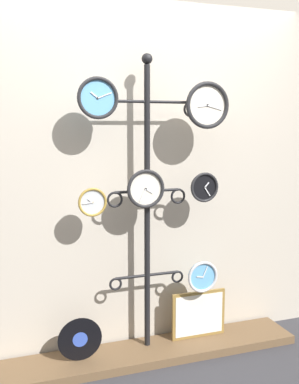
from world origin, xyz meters
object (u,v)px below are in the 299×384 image
(vinyl_record, at_px, (80,339))
(picture_frame, at_px, (199,314))
(clock_top_left, at_px, (98,98))
(clock_middle_right, at_px, (204,187))
(clock_middle_center, at_px, (146,189))
(clock_middle_left, at_px, (92,202))
(clock_bottom_right, at_px, (202,277))
(display_stand, at_px, (147,257))
(clock_top_right, at_px, (207,105))

(vinyl_record, xyz_separation_m, picture_frame, (0.90, 0.05, 0.03))
(clock_top_left, relative_size, clock_middle_right, 1.25)
(clock_middle_center, height_order, vinyl_record, clock_middle_center)
(clock_middle_left, xyz_separation_m, clock_bottom_right, (0.79, -0.01, -0.59))
(clock_bottom_right, bearing_deg, clock_middle_center, 177.85)
(display_stand, relative_size, clock_middle_left, 11.12)
(picture_frame, bearing_deg, clock_top_left, -174.30)
(clock_top_right, distance_m, clock_middle_left, 1.01)
(display_stand, height_order, clock_middle_center, display_stand)
(clock_top_right, relative_size, picture_frame, 0.75)
(vinyl_record, bearing_deg, clock_middle_left, -12.79)
(clock_middle_left, bearing_deg, clock_bottom_right, -0.77)
(clock_middle_center, bearing_deg, clock_bottom_right, -2.15)
(clock_top_left, bearing_deg, display_stand, 13.43)
(clock_bottom_right, xyz_separation_m, vinyl_record, (-0.89, 0.03, -0.35))
(display_stand, distance_m, clock_top_left, 1.15)
(clock_middle_left, xyz_separation_m, vinyl_record, (-0.10, 0.02, -0.94))
(clock_top_right, distance_m, vinyl_record, 1.80)
(clock_middle_right, distance_m, clock_bottom_right, 0.65)
(clock_middle_left, bearing_deg, display_stand, 11.56)
(display_stand, bearing_deg, vinyl_record, -173.15)
(clock_top_right, relative_size, clock_bottom_right, 1.37)
(display_stand, relative_size, clock_middle_center, 7.99)
(display_stand, relative_size, clock_middle_right, 9.97)
(display_stand, distance_m, clock_middle_left, 0.59)
(clock_top_right, xyz_separation_m, picture_frame, (0.01, 0.10, -1.54))
(vinyl_record, bearing_deg, picture_frame, 3.23)
(clock_top_right, bearing_deg, clock_top_left, 178.08)
(clock_top_left, height_order, clock_middle_center, clock_top_left)
(clock_top_left, height_order, clock_top_right, clock_top_left)
(clock_top_right, height_order, clock_middle_left, clock_top_right)
(display_stand, distance_m, clock_middle_center, 0.50)
(clock_top_right, xyz_separation_m, vinyl_record, (-0.89, 0.05, -1.56))
(clock_middle_left, bearing_deg, clock_top_left, -3.29)
(clock_middle_center, height_order, picture_frame, clock_middle_center)
(clock_top_right, xyz_separation_m, clock_middle_center, (-0.43, 0.03, -0.56))
(clock_top_left, xyz_separation_m, clock_middle_right, (0.75, 0.01, -0.60))
(clock_middle_left, relative_size, picture_frame, 0.45)
(clock_middle_left, distance_m, picture_frame, 1.22)
(display_stand, relative_size, vinyl_record, 7.02)
(clock_middle_right, bearing_deg, clock_top_right, -99.11)
(clock_middle_left, distance_m, clock_middle_right, 0.80)
(clock_middle_center, distance_m, vinyl_record, 1.11)
(display_stand, height_order, clock_top_right, display_stand)
(clock_top_right, height_order, clock_bottom_right, clock_top_right)
(clock_middle_left, distance_m, vinyl_record, 0.94)
(clock_top_left, xyz_separation_m, clock_top_right, (0.75, -0.03, -0.04))
(clock_middle_right, bearing_deg, picture_frame, 84.93)
(clock_middle_left, relative_size, clock_bottom_right, 0.82)
(clock_middle_center, distance_m, picture_frame, 1.08)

